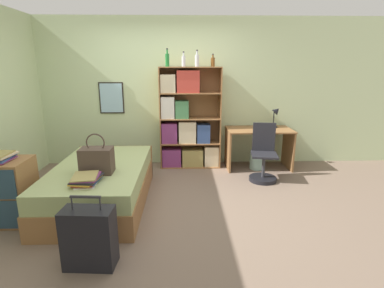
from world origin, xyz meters
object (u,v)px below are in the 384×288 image
object	(u,v)px
handbag	(97,160)
desk_chair	(263,162)
waste_bin	(257,161)
book_stack_on_bed	(86,179)
desk_lamp	(276,114)
bed	(102,184)
bottle_blue	(213,62)
desk	(259,141)
bottle_clear	(197,60)
bookcase	(186,124)
bottle_brown	(184,61)
suitcase	(89,238)
dresser	(5,191)
bottle_green	(167,60)

from	to	relation	value
handbag	desk_chair	world-z (taller)	handbag
desk_chair	waste_bin	distance (m)	0.55
waste_bin	handbag	bearing A→B (deg)	-146.28
book_stack_on_bed	desk_lamp	world-z (taller)	desk_lamp
bed	book_stack_on_bed	world-z (taller)	book_stack_on_bed
bottle_blue	desk_lamp	bearing A→B (deg)	-1.44
desk_lamp	desk_chair	distance (m)	1.04
book_stack_on_bed	desk	distance (m)	3.10
handbag	bottle_clear	distance (m)	2.46
bookcase	bottle_brown	size ratio (longest dim) A/B	7.17
suitcase	bottle_clear	xyz separation A→B (m)	(1.09, 2.78, 1.58)
bottle_brown	bottle_blue	xyz separation A→B (m)	(0.49, 0.04, -0.01)
handbag	bottle_brown	world-z (taller)	bottle_brown
desk	desk_lamp	xyz separation A→B (m)	(0.31, 0.12, 0.46)
bottle_blue	desk_lamp	size ratio (longest dim) A/B	0.55
bottle_clear	desk_lamp	size ratio (longest dim) A/B	0.71
bed	desk_chair	bearing A→B (deg)	17.47
bottle_blue	waste_bin	world-z (taller)	bottle_blue
dresser	bottle_blue	xyz separation A→B (m)	(2.58, 1.96, 1.47)
bottle_clear	bed	bearing A→B (deg)	-132.66
bed	suitcase	distance (m)	1.36
desk	handbag	bearing A→B (deg)	-145.49
bottle_green	desk	xyz separation A→B (m)	(1.58, -0.10, -1.38)
bottle_brown	bottle_clear	world-z (taller)	bottle_clear
bed	dresser	distance (m)	1.10
bottle_brown	waste_bin	bearing A→B (deg)	-7.68
desk_lamp	waste_bin	size ratio (longest dim) A/B	1.34
desk_chair	bottle_clear	bearing A→B (deg)	145.81
book_stack_on_bed	bookcase	bearing A→B (deg)	62.05
book_stack_on_bed	bottle_clear	bearing A→B (deg)	57.86
suitcase	desk	world-z (taller)	desk
dresser	bottle_blue	size ratio (longest dim) A/B	3.56
bottle_clear	desk_lamp	distance (m)	1.67
bottle_brown	bottle_clear	xyz separation A→B (m)	(0.22, -0.00, 0.01)
bottle_brown	desk_lamp	size ratio (longest dim) A/B	0.64
bottle_blue	desk_lamp	xyz separation A→B (m)	(1.13, -0.03, -0.89)
suitcase	dresser	xyz separation A→B (m)	(-1.22, 0.86, 0.09)
bottle_green	desk_chair	size ratio (longest dim) A/B	0.33
desk_lamp	desk_chair	world-z (taller)	desk_lamp
handbag	bookcase	xyz separation A→B (m)	(1.08, 1.75, 0.10)
desk_chair	waste_bin	size ratio (longest dim) A/B	3.16
bottle_clear	bottle_brown	bearing A→B (deg)	179.39
handbag	desk	size ratio (longest dim) A/B	0.43
desk	desk_lamp	bearing A→B (deg)	21.23
bottle_clear	dresser	bearing A→B (deg)	-140.27
handbag	desk_lamp	size ratio (longest dim) A/B	1.27
book_stack_on_bed	bottle_clear	world-z (taller)	bottle_clear
desk_lamp	desk	bearing A→B (deg)	-158.77
bookcase	waste_bin	bearing A→B (deg)	-8.64
bed	desk_lamp	size ratio (longest dim) A/B	5.08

